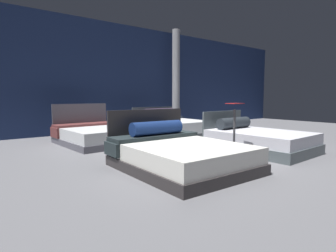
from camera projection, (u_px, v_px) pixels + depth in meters
ground_plane at (185, 150)px, 5.97m from camera, size 18.00×18.00×0.02m
showroom_back_wall at (102, 77)px, 8.88m from camera, size 18.00×0.06×3.50m
bed_0 at (178, 154)px, 4.41m from camera, size 1.74×2.09×0.90m
bed_1 at (258, 140)px, 5.82m from camera, size 1.49×2.05×0.80m
bed_2 at (96, 135)px, 6.74m from camera, size 1.66×1.99×0.95m
bed_3 at (170, 127)px, 8.16m from camera, size 1.69×2.06×0.81m
price_sign at (234, 139)px, 4.91m from camera, size 0.28×0.24×1.02m
support_pillar at (176, 79)px, 10.04m from camera, size 0.27×0.27×3.50m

